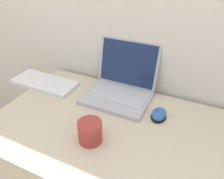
{
  "coord_description": "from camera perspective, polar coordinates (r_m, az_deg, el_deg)",
  "views": [
    {
      "loc": [
        0.3,
        -0.31,
        1.34
      ],
      "look_at": [
        -0.06,
        0.46,
        0.79
      ],
      "focal_mm": 35.0,
      "sensor_mm": 36.0,
      "label": 1
    }
  ],
  "objects": [
    {
      "name": "external_keyboard",
      "position": [
        1.28,
        -17.19,
        1.76
      ],
      "size": [
        0.37,
        0.16,
        0.02
      ],
      "color": "silver",
      "rests_on": "desk"
    },
    {
      "name": "computer_mouse",
      "position": [
        1.01,
        12.16,
        -6.37
      ],
      "size": [
        0.07,
        0.1,
        0.04
      ],
      "color": "black",
      "rests_on": "desk"
    },
    {
      "name": "drink_cup",
      "position": [
        0.86,
        -5.76,
        -10.78
      ],
      "size": [
        0.09,
        0.09,
        0.09
      ],
      "color": "#9E332D",
      "rests_on": "desk"
    },
    {
      "name": "desk",
      "position": [
        1.22,
        0.13,
        -21.76
      ],
      "size": [
        1.07,
        0.66,
        0.7
      ],
      "color": "beige",
      "rests_on": "ground_plane"
    },
    {
      "name": "laptop",
      "position": [
        1.11,
        2.35,
        1.3
      ],
      "size": [
        0.32,
        0.3,
        0.26
      ],
      "color": "#ADADB2",
      "rests_on": "desk"
    }
  ]
}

